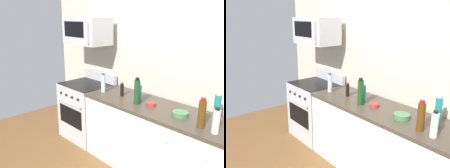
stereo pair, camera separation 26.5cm
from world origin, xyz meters
The scene contains 13 objects.
back_wall centered at (0.00, 0.41, 1.35)m, with size 5.31×0.10×2.70m, color beige.
counter_unit centered at (0.00, 0.00, 0.46)m, with size 2.22×0.66×0.92m.
range_oven centered at (-1.48, 0.00, 0.47)m, with size 0.76×0.69×1.07m.
microwave centered at (-1.48, 0.05, 1.75)m, with size 0.74×0.44×0.40m.
bottle_vinegar_white centered at (0.70, -0.16, 1.04)m, with size 0.07×0.07×0.26m.
bottle_dish_soap centered at (-0.38, 0.02, 1.03)m, with size 0.06×0.06×0.23m.
bottle_wine_green centered at (-0.33, -0.09, 1.08)m, with size 0.07×0.07×0.34m.
bottle_wine_amber centered at (0.55, -0.14, 1.06)m, with size 0.07×0.07×0.30m.
bottle_sparkling_teal centered at (0.60, 0.06, 1.08)m, with size 0.07×0.07×0.33m.
bottle_water_clear centered at (-0.98, -0.07, 1.05)m, with size 0.06×0.06×0.27m.
bottle_soy_sauce_dark centered at (-0.67, -0.01, 1.01)m, with size 0.05×0.05×0.19m.
bowl_green_glaze centered at (0.26, -0.04, 0.95)m, with size 0.17×0.17×0.05m.
bowl_red_small centered at (-0.15, -0.03, 0.94)m, with size 0.11×0.11×0.04m.
Camera 1 is at (1.56, -2.30, 1.99)m, focal length 39.50 mm.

